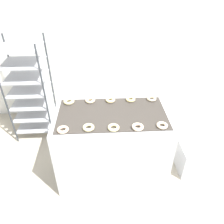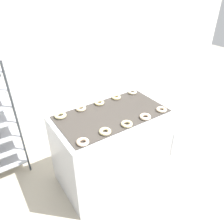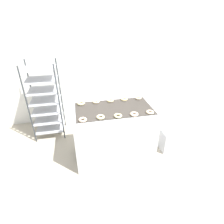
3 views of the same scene
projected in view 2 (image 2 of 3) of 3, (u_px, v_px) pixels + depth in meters
ground_plane at (142, 207)px, 2.54m from camera, size 14.00×14.00×0.00m
wall_back at (57, 45)px, 3.30m from camera, size 8.00×0.05×2.80m
fryer_machine at (112, 146)px, 2.73m from camera, size 1.33×0.75×0.96m
glaze_bin at (172, 136)px, 3.35m from camera, size 0.37×0.34×0.41m
donut_near_leftmost at (83, 142)px, 2.02m from camera, size 0.12×0.12×0.03m
donut_near_left at (105, 131)px, 2.16m from camera, size 0.12×0.12×0.03m
donut_near_center at (127, 124)px, 2.27m from camera, size 0.12×0.12×0.03m
donut_near_right at (145, 117)px, 2.39m from camera, size 0.12×0.12×0.03m
donut_near_rightmost at (161, 110)px, 2.52m from camera, size 0.12×0.12×0.03m
donut_far_leftmost at (60, 115)px, 2.41m from camera, size 0.13×0.13×0.04m
donut_far_left at (81, 108)px, 2.54m from camera, size 0.12×0.12×0.03m
donut_far_center at (99, 103)px, 2.65m from camera, size 0.12×0.12×0.04m
donut_far_right at (116, 97)px, 2.78m from camera, size 0.12×0.12×0.03m
donut_far_rightmost at (132, 92)px, 2.90m from camera, size 0.12×0.12×0.03m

